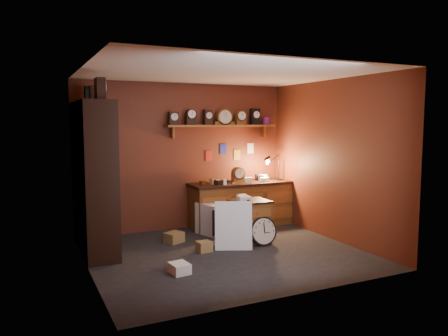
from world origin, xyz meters
TOP-DOWN VIEW (x-y plane):
  - floor at (0.00, 0.00)m, footprint 4.00×4.00m
  - room_shell at (0.04, 0.11)m, footprint 4.02×3.62m
  - shelving_unit at (-1.79, 0.98)m, footprint 0.47×1.60m
  - workbench at (1.05, 1.47)m, footprint 2.04×0.66m
  - low_cabinet at (0.64, 0.40)m, footprint 0.62×0.53m
  - big_round_clock at (0.74, 0.14)m, footprint 0.47×0.16m
  - white_panel at (0.21, 0.15)m, footprint 0.60×0.38m
  - mini_fridge at (0.36, 1.15)m, footprint 0.67×0.69m
  - floor_box_a at (-0.52, 0.90)m, footprint 0.35×0.33m
  - floor_box_b at (-0.93, -0.54)m, footprint 0.26×0.30m
  - floor_box_c at (-0.26, 0.21)m, footprint 0.24×0.20m

SIDE VIEW (x-z plane):
  - floor at x=0.00m, z-range 0.00..0.00m
  - white_panel at x=0.21m, z-range -0.38..0.38m
  - floor_box_b at x=-0.93m, z-range 0.00..0.14m
  - floor_box_c at x=-0.26m, z-range 0.00..0.16m
  - floor_box_a at x=-0.52m, z-range 0.00..0.17m
  - big_round_clock at x=0.74m, z-range -0.01..0.47m
  - mini_fridge at x=0.36m, z-range 0.00..0.56m
  - low_cabinet at x=0.64m, z-range -0.01..0.78m
  - workbench at x=1.05m, z-range -0.21..1.15m
  - shelving_unit at x=-1.79m, z-range -0.03..2.54m
  - room_shell at x=0.04m, z-range 0.37..3.08m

